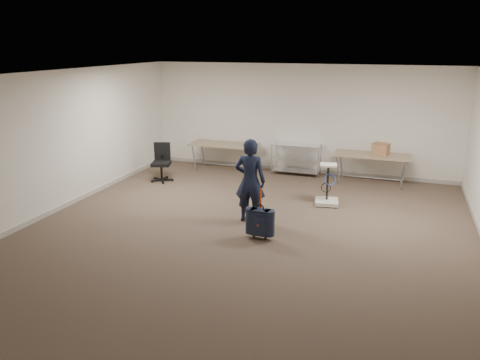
% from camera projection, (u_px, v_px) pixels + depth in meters
% --- Properties ---
extents(ground, '(9.00, 9.00, 0.00)m').
position_uv_depth(ground, '(245.00, 234.00, 8.41)').
color(ground, '#433629').
rests_on(ground, ground).
extents(room_shell, '(8.00, 9.00, 9.00)m').
position_uv_depth(room_shell, '(266.00, 207.00, 9.65)').
color(room_shell, white).
rests_on(room_shell, ground).
extents(folding_table_left, '(1.80, 0.75, 0.73)m').
position_uv_depth(folding_table_left, '(224.00, 146.00, 12.40)').
color(folding_table_left, '#8E7557').
rests_on(folding_table_left, ground).
extents(folding_table_right, '(1.80, 0.75, 0.73)m').
position_uv_depth(folding_table_right, '(372.00, 157.00, 11.21)').
color(folding_table_right, '#8E7557').
rests_on(folding_table_right, ground).
extents(wire_shelf, '(1.22, 0.47, 0.80)m').
position_uv_depth(wire_shelf, '(296.00, 158.00, 12.10)').
color(wire_shelf, silver).
rests_on(wire_shelf, ground).
extents(person, '(0.61, 0.42, 1.62)m').
position_uv_depth(person, '(250.00, 181.00, 8.79)').
color(person, black).
rests_on(person, ground).
extents(suitcase, '(0.34, 0.21, 0.92)m').
position_uv_depth(suitcase, '(260.00, 222.00, 8.12)').
color(suitcase, '#151931').
rests_on(suitcase, ground).
extents(office_chair, '(0.57, 0.57, 0.94)m').
position_uv_depth(office_chair, '(162.00, 170.00, 11.58)').
color(office_chair, black).
rests_on(office_chair, ground).
extents(equipment_cart, '(0.55, 0.55, 0.89)m').
position_uv_depth(equipment_cart, '(327.00, 194.00, 9.88)').
color(equipment_cart, beige).
rests_on(equipment_cart, ground).
extents(cardboard_box, '(0.43, 0.37, 0.28)m').
position_uv_depth(cardboard_box, '(381.00, 149.00, 11.15)').
color(cardboard_box, '#9D7E49').
rests_on(cardboard_box, folding_table_right).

